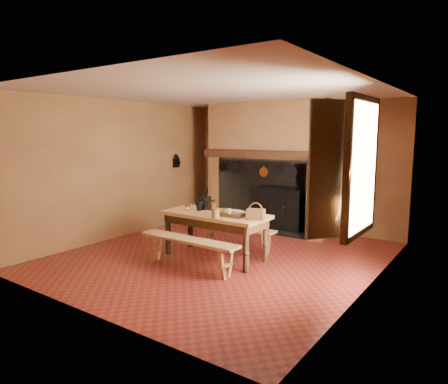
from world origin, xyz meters
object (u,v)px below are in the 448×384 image
Objects in this scene: work_table at (215,220)px; wicker_basket at (256,214)px; mixing_bowl at (234,213)px; coffee_grinder at (211,206)px; iron_range at (283,208)px; bench_front at (188,246)px.

work_table is 5.60× the size of wicker_basket.
work_table is 0.40m from mixing_bowl.
wicker_basket reaches higher than coffee_grinder.
iron_range reaches higher than wicker_basket.
iron_range reaches higher than mixing_bowl.
coffee_grinder is at bearing -94.64° from iron_range.
mixing_bowl is at bearing 2.10° from work_table.
coffee_grinder is (-0.22, 0.89, 0.49)m from bench_front.
coffee_grinder is (-0.20, -2.42, 0.38)m from iron_range.
bench_front is 9.25× the size of coffee_grinder.
iron_range is 4.90× the size of wicker_basket.
wicker_basket is (0.44, -0.05, 0.05)m from mixing_bowl.
bench_front is (0.00, -0.71, -0.29)m from work_table.
work_table is at bearing 90.00° from bench_front.
coffee_grinder is 0.61m from mixing_bowl.
mixing_bowl is at bearing 63.05° from bench_front.
work_table is 6.22× the size of mixing_bowl.
coffee_grinder reaches higher than bench_front.
iron_range is at bearing 90.41° from bench_front.
bench_front is at bearing -116.95° from mixing_bowl.
iron_range is at bearing 88.76° from wicker_basket.
coffee_grinder is (-0.22, 0.18, 0.20)m from work_table.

